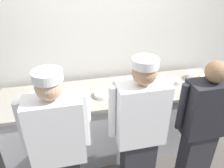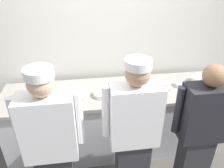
{
  "view_description": "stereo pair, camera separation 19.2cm",
  "coord_description": "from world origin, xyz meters",
  "px_view_note": "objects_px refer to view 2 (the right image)",
  "views": [
    {
      "loc": [
        -0.56,
        -1.91,
        2.37
      ],
      "look_at": [
        -0.05,
        0.39,
        1.02
      ],
      "focal_mm": 35.94,
      "sensor_mm": 36.0,
      "label": 1
    },
    {
      "loc": [
        -0.37,
        -1.95,
        2.37
      ],
      "look_at": [
        -0.05,
        0.39,
        1.02
      ],
      "focal_mm": 35.94,
      "sensor_mm": 36.0,
      "label": 2
    }
  ],
  "objects_px": {
    "sheet_tray": "(65,93)",
    "ramekin_orange_sauce": "(121,82)",
    "ramekin_green_sauce": "(169,88)",
    "chefs_knife": "(153,83)",
    "chef_far_right": "(200,131)",
    "ramekin_yellow_sauce": "(22,104)",
    "deli_cup": "(36,92)",
    "plate_stack_front": "(102,94)",
    "mixing_bowl_steel": "(137,88)",
    "ramekin_red_sauce": "(179,84)",
    "chef_near_left": "(52,146)",
    "chef_center": "(134,133)",
    "plate_stack_rear": "(200,80)",
    "squeeze_bottle_primary": "(201,85)"
  },
  "relations": [
    {
      "from": "plate_stack_rear",
      "to": "sheet_tray",
      "type": "height_order",
      "value": "plate_stack_rear"
    },
    {
      "from": "chef_far_right",
      "to": "plate_stack_rear",
      "type": "relative_size",
      "value": 7.49
    },
    {
      "from": "ramekin_yellow_sauce",
      "to": "deli_cup",
      "type": "height_order",
      "value": "deli_cup"
    },
    {
      "from": "chef_center",
      "to": "mixing_bowl_steel",
      "type": "bearing_deg",
      "value": 74.22
    },
    {
      "from": "ramekin_red_sauce",
      "to": "squeeze_bottle_primary",
      "type": "bearing_deg",
      "value": -36.01
    },
    {
      "from": "sheet_tray",
      "to": "squeeze_bottle_primary",
      "type": "bearing_deg",
      "value": -5.88
    },
    {
      "from": "sheet_tray",
      "to": "ramekin_orange_sauce",
      "type": "height_order",
      "value": "ramekin_orange_sauce"
    },
    {
      "from": "ramekin_green_sauce",
      "to": "chefs_knife",
      "type": "relative_size",
      "value": 0.31
    },
    {
      "from": "ramekin_yellow_sauce",
      "to": "ramekin_green_sauce",
      "type": "height_order",
      "value": "ramekin_yellow_sauce"
    },
    {
      "from": "plate_stack_front",
      "to": "sheet_tray",
      "type": "height_order",
      "value": "plate_stack_front"
    },
    {
      "from": "chef_far_right",
      "to": "ramekin_orange_sauce",
      "type": "height_order",
      "value": "chef_far_right"
    },
    {
      "from": "plate_stack_front",
      "to": "chef_center",
      "type": "bearing_deg",
      "value": -69.91
    },
    {
      "from": "plate_stack_front",
      "to": "deli_cup",
      "type": "relative_size",
      "value": 2.35
    },
    {
      "from": "ramekin_green_sauce",
      "to": "ramekin_orange_sauce",
      "type": "distance_m",
      "value": 0.61
    },
    {
      "from": "chef_far_right",
      "to": "plate_stack_rear",
      "type": "distance_m",
      "value": 0.89
    },
    {
      "from": "squeeze_bottle_primary",
      "to": "deli_cup",
      "type": "relative_size",
      "value": 2.09
    },
    {
      "from": "deli_cup",
      "to": "chef_near_left",
      "type": "bearing_deg",
      "value": -73.39
    },
    {
      "from": "chef_near_left",
      "to": "ramekin_yellow_sauce",
      "type": "relative_size",
      "value": 16.01
    },
    {
      "from": "plate_stack_rear",
      "to": "ramekin_red_sauce",
      "type": "height_order",
      "value": "plate_stack_rear"
    },
    {
      "from": "ramekin_yellow_sauce",
      "to": "ramekin_orange_sauce",
      "type": "xyz_separation_m",
      "value": [
        1.17,
        0.35,
        0.0
      ]
    },
    {
      "from": "chef_near_left",
      "to": "plate_stack_rear",
      "type": "xyz_separation_m",
      "value": [
        1.82,
        0.85,
        0.08
      ]
    },
    {
      "from": "mixing_bowl_steel",
      "to": "ramekin_green_sauce",
      "type": "xyz_separation_m",
      "value": [
        0.41,
        0.0,
        -0.03
      ]
    },
    {
      "from": "deli_cup",
      "to": "chefs_knife",
      "type": "distance_m",
      "value": 1.46
    },
    {
      "from": "chef_far_right",
      "to": "ramekin_yellow_sauce",
      "type": "xyz_separation_m",
      "value": [
        -1.82,
        0.56,
        0.12
      ]
    },
    {
      "from": "ramekin_orange_sauce",
      "to": "chefs_knife",
      "type": "distance_m",
      "value": 0.42
    },
    {
      "from": "chef_far_right",
      "to": "squeeze_bottle_primary",
      "type": "bearing_deg",
      "value": 65.07
    },
    {
      "from": "chef_far_right",
      "to": "plate_stack_front",
      "type": "height_order",
      "value": "chef_far_right"
    },
    {
      "from": "deli_cup",
      "to": "ramekin_red_sauce",
      "type": "bearing_deg",
      "value": -1.03
    },
    {
      "from": "ramekin_yellow_sauce",
      "to": "chefs_knife",
      "type": "height_order",
      "value": "ramekin_yellow_sauce"
    },
    {
      "from": "chef_near_left",
      "to": "mixing_bowl_steel",
      "type": "bearing_deg",
      "value": 37.11
    },
    {
      "from": "plate_stack_rear",
      "to": "sheet_tray",
      "type": "relative_size",
      "value": 0.42
    },
    {
      "from": "chef_far_right",
      "to": "ramekin_yellow_sauce",
      "type": "height_order",
      "value": "chef_far_right"
    },
    {
      "from": "chefs_knife",
      "to": "deli_cup",
      "type": "bearing_deg",
      "value": -176.77
    },
    {
      "from": "deli_cup",
      "to": "ramekin_green_sauce",
      "type": "bearing_deg",
      "value": -3.71
    },
    {
      "from": "sheet_tray",
      "to": "ramekin_orange_sauce",
      "type": "xyz_separation_m",
      "value": [
        0.71,
        0.15,
        0.01
      ]
    },
    {
      "from": "plate_stack_rear",
      "to": "ramekin_orange_sauce",
      "type": "xyz_separation_m",
      "value": [
        -1.02,
        0.11,
        -0.02
      ]
    },
    {
      "from": "ramekin_red_sauce",
      "to": "deli_cup",
      "type": "height_order",
      "value": "deli_cup"
    },
    {
      "from": "plate_stack_front",
      "to": "ramekin_yellow_sauce",
      "type": "bearing_deg",
      "value": -173.81
    },
    {
      "from": "deli_cup",
      "to": "chefs_knife",
      "type": "height_order",
      "value": "deli_cup"
    },
    {
      "from": "ramekin_yellow_sauce",
      "to": "ramekin_red_sauce",
      "type": "distance_m",
      "value": 1.9
    },
    {
      "from": "sheet_tray",
      "to": "ramekin_yellow_sauce",
      "type": "distance_m",
      "value": 0.5
    },
    {
      "from": "ramekin_yellow_sauce",
      "to": "ramekin_green_sauce",
      "type": "bearing_deg",
      "value": 3.69
    },
    {
      "from": "plate_stack_front",
      "to": "mixing_bowl_steel",
      "type": "height_order",
      "value": "mixing_bowl_steel"
    },
    {
      "from": "mixing_bowl_steel",
      "to": "ramekin_orange_sauce",
      "type": "bearing_deg",
      "value": 122.96
    },
    {
      "from": "sheet_tray",
      "to": "plate_stack_front",
      "type": "bearing_deg",
      "value": -13.37
    },
    {
      "from": "ramekin_green_sauce",
      "to": "ramekin_yellow_sauce",
      "type": "bearing_deg",
      "value": -176.31
    },
    {
      "from": "ramekin_orange_sauce",
      "to": "chefs_knife",
      "type": "bearing_deg",
      "value": -7.76
    },
    {
      "from": "ramekin_orange_sauce",
      "to": "chef_far_right",
      "type": "bearing_deg",
      "value": -54.31
    },
    {
      "from": "chef_near_left",
      "to": "ramekin_red_sauce",
      "type": "xyz_separation_m",
      "value": [
        1.52,
        0.8,
        0.07
      ]
    },
    {
      "from": "ramekin_green_sauce",
      "to": "chef_near_left",
      "type": "bearing_deg",
      "value": -152.0
    }
  ]
}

